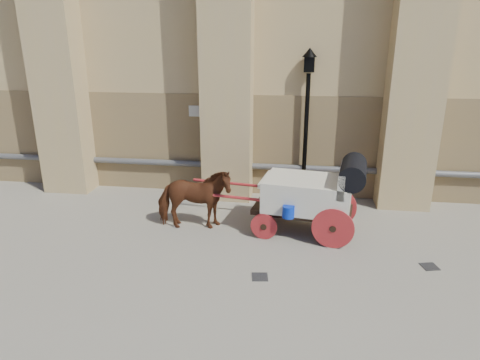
# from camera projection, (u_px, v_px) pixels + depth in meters

# --- Properties ---
(ground) EXTENTS (90.00, 90.00, 0.00)m
(ground) POSITION_uv_depth(u_px,v_px,m) (246.00, 256.00, 9.41)
(ground) COLOR slate
(ground) RESTS_ON ground
(horse) EXTENTS (1.96, 1.09, 1.57)m
(horse) POSITION_uv_depth(u_px,v_px,m) (194.00, 199.00, 10.53)
(horse) COLOR #5D2E14
(horse) RESTS_ON ground
(carriage) EXTENTS (4.58, 1.84, 1.95)m
(carriage) POSITION_uv_depth(u_px,v_px,m) (314.00, 193.00, 10.20)
(carriage) COLOR black
(carriage) RESTS_ON ground
(street_lamp) EXTENTS (0.40, 0.40, 4.30)m
(street_lamp) POSITION_uv_depth(u_px,v_px,m) (306.00, 122.00, 12.08)
(street_lamp) COLOR black
(street_lamp) RESTS_ON ground
(drain_grate_near) EXTENTS (0.36, 0.36, 0.01)m
(drain_grate_near) POSITION_uv_depth(u_px,v_px,m) (260.00, 277.00, 8.60)
(drain_grate_near) COLOR black
(drain_grate_near) RESTS_ON ground
(drain_grate_far) EXTENTS (0.39, 0.39, 0.01)m
(drain_grate_far) POSITION_uv_depth(u_px,v_px,m) (430.00, 267.00, 8.98)
(drain_grate_far) COLOR black
(drain_grate_far) RESTS_ON ground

